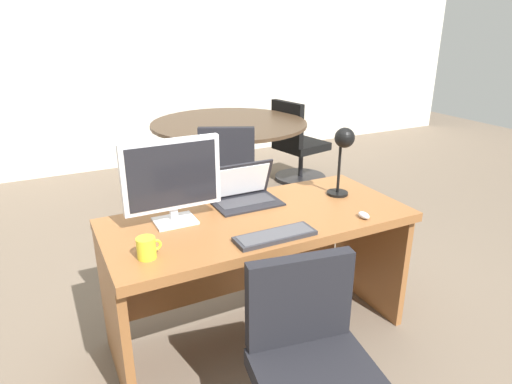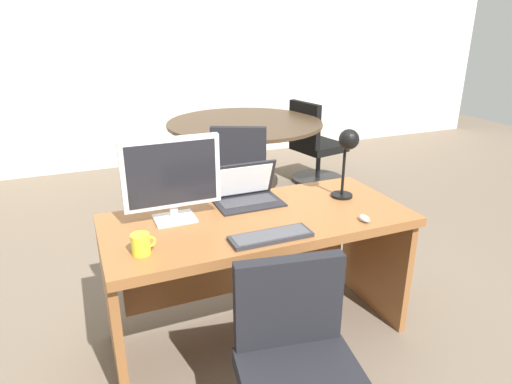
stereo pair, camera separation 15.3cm
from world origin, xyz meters
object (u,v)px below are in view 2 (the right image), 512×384
at_px(meeting_chair_far, 238,199).
at_px(keyboard, 271,236).
at_px(desk_lamp, 348,149).
at_px(monitor, 172,176).
at_px(meeting_table, 245,141).
at_px(coffee_mug, 141,244).
at_px(mouse, 364,218).
at_px(desk, 256,247).
at_px(laptop, 246,190).
at_px(meeting_chair_near, 315,151).

bearing_deg(meeting_chair_far, keyboard, -104.14).
bearing_deg(desk_lamp, monitor, 175.34).
bearing_deg(meeting_table, keyboard, -108.35).
bearing_deg(keyboard, meeting_chair_far, 75.86).
bearing_deg(keyboard, coffee_mug, 171.79).
height_order(keyboard, mouse, mouse).
relative_size(coffee_mug, meeting_chair_far, 0.12).
height_order(desk, keyboard, keyboard).
bearing_deg(mouse, keyboard, 179.01).
bearing_deg(meeting_table, mouse, -95.80).
bearing_deg(coffee_mug, desk, 18.82).
distance_m(desk, laptop, 0.32).
distance_m(desk_lamp, meeting_table, 1.95).
relative_size(desk, meeting_chair_far, 1.75).
height_order(laptop, meeting_table, laptop).
height_order(monitor, coffee_mug, monitor).
xyz_separation_m(desk, desk_lamp, (0.54, 0.01, 0.48)).
xyz_separation_m(monitor, desk_lamp, (0.94, -0.08, 0.05)).
relative_size(monitor, meeting_table, 0.33).
height_order(monitor, mouse, monitor).
height_order(monitor, meeting_chair_near, monitor).
bearing_deg(keyboard, desk_lamp, 26.87).
bearing_deg(desk, monitor, 168.37).
relative_size(keyboard, desk_lamp, 0.97).
distance_m(monitor, coffee_mug, 0.40).
bearing_deg(desk_lamp, keyboard, -153.13).
relative_size(desk_lamp, meeting_chair_near, 0.45).
distance_m(meeting_chair_near, meeting_chair_far, 1.59).
height_order(desk, desk_lamp, desk_lamp).
xyz_separation_m(laptop, meeting_chair_far, (0.29, 0.92, -0.44)).
distance_m(monitor, meeting_chair_near, 2.86).
xyz_separation_m(desk, meeting_chair_near, (1.55, 2.09, -0.18)).
distance_m(laptop, meeting_chair_far, 1.06).
xyz_separation_m(meeting_table, meeting_chair_far, (-0.38, -0.80, -0.24)).
bearing_deg(laptop, meeting_chair_near, 51.14).
height_order(keyboard, meeting_chair_near, meeting_chair_near).
relative_size(laptop, meeting_table, 0.25).
height_order(meeting_chair_near, meeting_chair_far, meeting_chair_far).
height_order(keyboard, desk_lamp, desk_lamp).
xyz_separation_m(mouse, desk_lamp, (0.08, 0.31, 0.27)).
xyz_separation_m(monitor, meeting_chair_near, (1.96, 2.00, -0.61)).
relative_size(meeting_table, meeting_chair_far, 1.63).
bearing_deg(meeting_chair_near, desk, -126.67).
bearing_deg(coffee_mug, keyboard, -8.21).
relative_size(monitor, coffee_mug, 4.50).
distance_m(desk, meeting_table, 2.02).
bearing_deg(meeting_chair_far, meeting_chair_near, 38.26).
relative_size(monitor, desk_lamp, 1.21).
bearing_deg(mouse, meeting_chair_far, 96.25).
bearing_deg(desk_lamp, meeting_table, 85.69).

